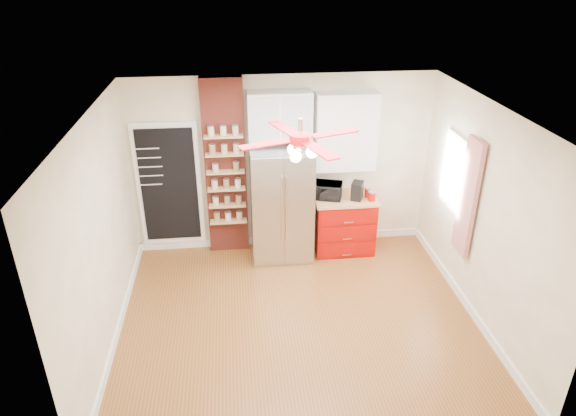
{
  "coord_description": "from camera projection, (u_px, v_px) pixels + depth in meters",
  "views": [
    {
      "loc": [
        -0.72,
        -5.18,
        4.2
      ],
      "look_at": [
        -0.03,
        0.9,
        1.16
      ],
      "focal_mm": 32.0,
      "sensor_mm": 36.0,
      "label": 1
    }
  ],
  "objects": [
    {
      "name": "fridge",
      "position": [
        281.0,
        203.0,
        7.61
      ],
      "size": [
        0.9,
        0.7,
        1.75
      ],
      "primitive_type": "cube",
      "color": "#A5A5A9",
      "rests_on": "floor"
    },
    {
      "name": "toaster_oven",
      "position": [
        327.0,
        190.0,
        7.67
      ],
      "size": [
        0.51,
        0.41,
        0.24
      ],
      "primitive_type": "imported",
      "rotation": [
        0.0,
        0.0,
        -0.3
      ],
      "color": "black",
      "rests_on": "red_cabinet"
    },
    {
      "name": "brick_pillar",
      "position": [
        226.0,
        169.0,
        7.58
      ],
      "size": [
        0.6,
        0.16,
        2.7
      ],
      "primitive_type": "cube",
      "color": "maroon",
      "rests_on": "floor"
    },
    {
      "name": "canister_right",
      "position": [
        368.0,
        193.0,
        7.72
      ],
      "size": [
        0.1,
        0.1,
        0.14
      ],
      "primitive_type": "cylinder",
      "rotation": [
        0.0,
        0.0,
        -0.15
      ],
      "color": "red",
      "rests_on": "red_cabinet"
    },
    {
      "name": "upper_glass_cabinet",
      "position": [
        280.0,
        116.0,
        7.22
      ],
      "size": [
        0.9,
        0.35,
        0.7
      ],
      "primitive_type": "cube",
      "color": "white",
      "rests_on": "wall_back"
    },
    {
      "name": "wall_right",
      "position": [
        484.0,
        217.0,
        6.18
      ],
      "size": [
        0.02,
        4.0,
        2.7
      ],
      "primitive_type": "cube",
      "color": "#F4EEC4",
      "rests_on": "floor"
    },
    {
      "name": "wall_left",
      "position": [
        100.0,
        238.0,
        5.73
      ],
      "size": [
        0.02,
        4.0,
        2.7
      ],
      "primitive_type": "cube",
      "color": "#F4EEC4",
      "rests_on": "floor"
    },
    {
      "name": "chalkboard",
      "position": [
        169.0,
        185.0,
        7.64
      ],
      "size": [
        0.95,
        0.05,
        1.95
      ],
      "color": "white",
      "rests_on": "wall_back"
    },
    {
      "name": "window",
      "position": [
        455.0,
        174.0,
        6.89
      ],
      "size": [
        0.04,
        0.75,
        1.05
      ],
      "primitive_type": "cube",
      "color": "white",
      "rests_on": "wall_right"
    },
    {
      "name": "ceiling",
      "position": [
        301.0,
        114.0,
        5.35
      ],
      "size": [
        4.5,
        4.5,
        0.0
      ],
      "primitive_type": "plane",
      "color": "white",
      "rests_on": "wall_back"
    },
    {
      "name": "pantry_jar_beans",
      "position": [
        236.0,
        166.0,
        7.43
      ],
      "size": [
        0.11,
        0.11,
        0.12
      ],
      "primitive_type": "cylinder",
      "rotation": [
        0.0,
        0.0,
        -0.18
      ],
      "color": "olive",
      "rests_on": "brick_pillar"
    },
    {
      "name": "wall_front",
      "position": [
        332.0,
        344.0,
        4.17
      ],
      "size": [
        4.5,
        0.02,
        2.7
      ],
      "primitive_type": "cube",
      "color": "#F4EEC4",
      "rests_on": "floor"
    },
    {
      "name": "canister_left",
      "position": [
        372.0,
        196.0,
        7.61
      ],
      "size": [
        0.11,
        0.11,
        0.13
      ],
      "primitive_type": "cylinder",
      "rotation": [
        0.0,
        0.0,
        -0.04
      ],
      "color": "#BB0B0A",
      "rests_on": "red_cabinet"
    },
    {
      "name": "floor",
      "position": [
        298.0,
        320.0,
        6.56
      ],
      "size": [
        4.5,
        4.5,
        0.0
      ],
      "primitive_type": "plane",
      "color": "brown",
      "rests_on": "ground"
    },
    {
      "name": "red_cabinet",
      "position": [
        344.0,
        223.0,
        7.94
      ],
      "size": [
        0.94,
        0.64,
        0.9
      ],
      "color": "#9E0804",
      "rests_on": "floor"
    },
    {
      "name": "curtain",
      "position": [
        468.0,
        198.0,
        6.44
      ],
      "size": [
        0.06,
        0.4,
        1.55
      ],
      "primitive_type": "cube",
      "color": "red",
      "rests_on": "wall_right"
    },
    {
      "name": "wall_back",
      "position": [
        282.0,
        164.0,
        7.73
      ],
      "size": [
        4.5,
        0.02,
        2.7
      ],
      "primitive_type": "cube",
      "color": "#F4EEC4",
      "rests_on": "floor"
    },
    {
      "name": "coffee_maker",
      "position": [
        357.0,
        191.0,
        7.63
      ],
      "size": [
        0.23,
        0.27,
        0.27
      ],
      "primitive_type": "cube",
      "rotation": [
        0.0,
        0.0,
        -0.42
      ],
      "color": "black",
      "rests_on": "red_cabinet"
    },
    {
      "name": "pantry_jar_oats",
      "position": [
        215.0,
        168.0,
        7.38
      ],
      "size": [
        0.11,
        0.11,
        0.12
      ],
      "primitive_type": "cylinder",
      "rotation": [
        0.0,
        0.0,
        -0.37
      ],
      "color": "#C9B399",
      "rests_on": "brick_pillar"
    },
    {
      "name": "upper_shelf_unit",
      "position": [
        346.0,
        132.0,
        7.46
      ],
      "size": [
        0.9,
        0.3,
        1.15
      ],
      "primitive_type": "cube",
      "color": "white",
      "rests_on": "wall_back"
    },
    {
      "name": "ceiling_fan",
      "position": [
        301.0,
        139.0,
        5.48
      ],
      "size": [
        1.4,
        1.4,
        0.44
      ],
      "color": "silver",
      "rests_on": "ceiling"
    }
  ]
}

